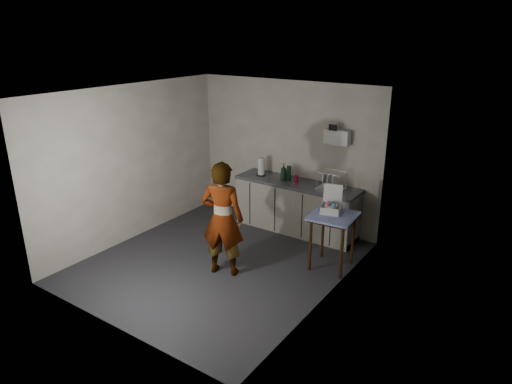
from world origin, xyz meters
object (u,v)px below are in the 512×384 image
Objects in this scene: side_table at (333,222)px; dark_bottle at (289,173)px; dish_rack at (331,185)px; kitchen_counter at (296,208)px; standing_man at (223,219)px; soda_can at (296,179)px; paper_towel at (261,167)px; soap_bottle at (284,172)px; bakery_box at (331,206)px.

side_table is 3.19× the size of dark_bottle.
kitchen_counter is at bearing -179.31° from dish_rack.
standing_man is 1.90m from dark_bottle.
side_table is at bearing -37.93° from soda_can.
side_table is at bearing -25.04° from paper_towel.
paper_towel is at bearing -91.91° from standing_man.
side_table is at bearing -61.91° from dish_rack.
soap_bottle is 0.09m from dark_bottle.
standing_man is at bearing -93.81° from soda_can.
dark_bottle is at bearing -178.81° from dish_rack.
kitchen_counter is at bearing -8.41° from soda_can.
soda_can is at bearing 4.82° from dark_bottle.
kitchen_counter is 0.98m from paper_towel.
soap_bottle is at bearing -170.12° from soda_can.
soda_can is 0.16m from dark_bottle.
dish_rack reaches higher than dark_bottle.
standing_man is at bearing -86.72° from soap_bottle.
paper_towel is (-0.74, -0.01, 0.63)m from kitchen_counter.
soap_bottle is at bearing -162.23° from dark_bottle.
standing_man reaches higher than side_table.
soda_can is 0.47× the size of dark_bottle.
dark_bottle is (-0.02, 1.89, 0.19)m from standing_man.
dish_rack is at bearing 113.80° from side_table.
paper_towel is 1.92m from bakery_box.
standing_man reaches higher than kitchen_counter.
side_table is 1.62m from standing_man.
soap_bottle is at bearing -3.13° from paper_towel.
dark_bottle is 0.62× the size of dish_rack.
side_table is at bearing -59.88° from bakery_box.
standing_man is at bearing -72.59° from paper_towel.
paper_towel is (-0.59, 1.89, 0.21)m from standing_man.
paper_towel is at bearing -179.23° from dish_rack.
kitchen_counter is 1.95m from standing_man.
bakery_box reaches higher than paper_towel.
soda_can is (-0.02, 0.00, 0.55)m from kitchen_counter.
kitchen_counter is 5.66× the size of bakery_box.
bakery_box is (1.16, 1.11, 0.09)m from standing_man.
bakery_box is (1.04, -0.79, -0.03)m from soda_can.
dish_rack is at bearing 99.26° from bakery_box.
standing_man is (-1.25, -1.03, 0.11)m from side_table.
soda_can is (0.13, 1.90, 0.12)m from standing_man.
kitchen_counter is 1.38m from bakery_box.
soap_bottle is at bearing 144.11° from side_table.
dish_rack is at bearing 0.38° from soda_can.
soap_bottle is (-0.26, -0.04, 0.63)m from kitchen_counter.
bakery_box is (0.38, -0.80, -0.04)m from dish_rack.
soap_bottle is 2.40× the size of soda_can.
kitchen_counter is 1.44m from side_table.
paper_towel is at bearing 150.66° from side_table.
bakery_box is (1.76, -0.78, -0.12)m from paper_towel.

